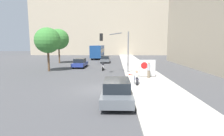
% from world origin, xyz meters
% --- Properties ---
extents(ground_plane, '(160.00, 160.00, 0.00)m').
position_xyz_m(ground_plane, '(0.00, 0.00, 0.00)').
color(ground_plane, '#444447').
extents(sidewalk_curb, '(4.18, 90.00, 0.13)m').
position_xyz_m(sidewalk_curb, '(4.10, 15.00, 0.07)').
color(sidewalk_curb, '#B7B2A8').
rests_on(sidewalk_curb, ground_plane).
extents(seated_protester, '(0.96, 0.77, 1.20)m').
position_xyz_m(seated_protester, '(2.70, 1.49, 0.78)').
color(seated_protester, '#474C56').
rests_on(seated_protester, sidewalk_curb).
extents(jogger_on_sidewalk, '(0.34, 0.34, 1.63)m').
position_xyz_m(jogger_on_sidewalk, '(4.29, 4.38, 0.96)').
color(jogger_on_sidewalk, '#756651').
rests_on(jogger_on_sidewalk, sidewalk_curb).
extents(protest_banner, '(1.70, 0.06, 1.82)m').
position_xyz_m(protest_banner, '(4.27, 4.99, 1.09)').
color(protest_banner, slate).
rests_on(protest_banner, sidewalk_curb).
extents(traffic_light_pole, '(3.45, 3.22, 4.97)m').
position_xyz_m(traffic_light_pole, '(1.11, 7.48, 3.56)').
color(traffic_light_pole, slate).
rests_on(traffic_light_pole, sidewalk_curb).
extents(parked_car_curbside, '(1.80, 4.46, 1.43)m').
position_xyz_m(parked_car_curbside, '(0.99, -2.88, 0.72)').
color(parked_car_curbside, '#565B60').
rests_on(parked_car_curbside, ground_plane).
extents(car_on_road_nearest, '(1.79, 4.61, 1.40)m').
position_xyz_m(car_on_road_nearest, '(-4.71, 13.68, 0.70)').
color(car_on_road_nearest, navy).
rests_on(car_on_road_nearest, ground_plane).
extents(car_on_road_midblock, '(1.73, 4.26, 1.35)m').
position_xyz_m(car_on_road_midblock, '(-1.19, 20.93, 0.68)').
color(car_on_road_midblock, '#565B60').
rests_on(car_on_road_midblock, ground_plane).
extents(city_bus_on_road, '(2.53, 12.23, 3.29)m').
position_xyz_m(city_bus_on_road, '(-3.80, 31.85, 1.89)').
color(city_bus_on_road, navy).
rests_on(city_bus_on_road, ground_plane).
extents(motorcycle_on_road, '(0.28, 2.21, 1.19)m').
position_xyz_m(motorcycle_on_road, '(-0.90, 10.83, 0.52)').
color(motorcycle_on_road, white).
rests_on(motorcycle_on_road, ground_plane).
extents(street_tree_near_curb, '(3.35, 3.35, 5.77)m').
position_xyz_m(street_tree_near_curb, '(-8.04, 9.49, 4.08)').
color(street_tree_near_curb, brown).
rests_on(street_tree_near_curb, ground_plane).
extents(street_tree_midblock, '(3.84, 3.84, 6.47)m').
position_xyz_m(street_tree_midblock, '(-9.88, 19.51, 4.53)').
color(street_tree_midblock, brown).
rests_on(street_tree_midblock, ground_plane).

